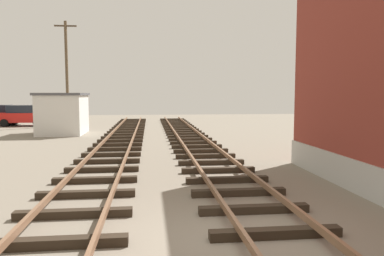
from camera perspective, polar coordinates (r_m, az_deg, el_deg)
ground_plane at (r=7.11m, az=6.64°, el=-16.78°), size 84.40×84.40×0.00m
track_near_building at (r=7.27m, az=12.81°, el=-15.30°), size 2.50×64.93×0.32m
track_centre at (r=7.09m, az=-20.37°, el=-16.02°), size 2.50×64.93×0.32m
control_hut at (r=26.27m, az=-19.32°, el=2.14°), size 3.00×3.80×2.76m
parked_car_red at (r=34.39m, az=-24.50°, el=1.81°), size 4.20×2.04×1.76m
utility_pole_far at (r=32.71m, az=-18.78°, el=8.22°), size 1.80×0.24×8.68m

